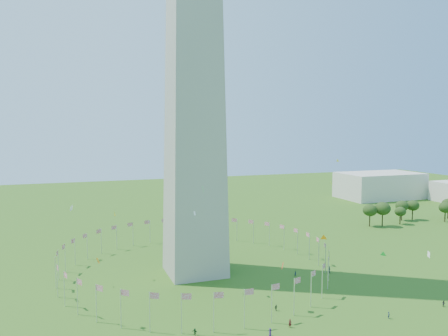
# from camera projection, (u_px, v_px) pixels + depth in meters

# --- Properties ---
(flag_ring) EXTENTS (80.24, 80.24, 9.00)m
(flag_ring) POSITION_uv_depth(u_px,v_px,m) (195.00, 258.00, 133.76)
(flag_ring) COLOR silver
(flag_ring) RESTS_ON ground
(gov_building_east_a) EXTENTS (50.00, 30.00, 16.00)m
(gov_building_east_a) POSITION_uv_depth(u_px,v_px,m) (379.00, 185.00, 277.29)
(gov_building_east_a) COLOR beige
(gov_building_east_a) RESTS_ON ground
(kites_aloft) EXTENTS (107.43, 67.29, 37.22)m
(kites_aloft) POSITION_uv_depth(u_px,v_px,m) (279.00, 225.00, 112.90)
(kites_aloft) COLOR orange
(kites_aloft) RESTS_ON ground
(tree_line_east) EXTENTS (53.44, 15.46, 10.89)m
(tree_line_east) POSITION_uv_depth(u_px,v_px,m) (407.00, 212.00, 204.39)
(tree_line_east) COLOR #2C4B19
(tree_line_east) RESTS_ON ground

